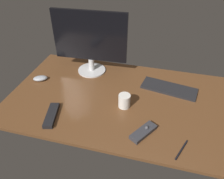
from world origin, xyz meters
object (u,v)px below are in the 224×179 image
computer_mouse (40,78)px  coffee_mug (124,101)px  keyboard (169,88)px  monitor (90,41)px  media_remote (144,132)px  pen (182,150)px  tv_remote (51,115)px

computer_mouse → coffee_mug: 64.41cm
keyboard → coffee_mug: size_ratio=4.28×
monitor → keyboard: bearing=-12.1°
keyboard → media_remote: media_remote is taller
keyboard → pen: bearing=-69.8°
monitor → computer_mouse: 43.95cm
computer_mouse → tv_remote: size_ratio=0.50×
media_remote → tv_remote: media_remote is taller
keyboard → pen: 50.19cm
media_remote → coffee_mug: 23.93cm
coffee_mug → tv_remote: bearing=-153.0°
monitor → media_remote: size_ratio=3.07×
computer_mouse → pen: 104.17cm
keyboard → tv_remote: tv_remote is taller
coffee_mug → keyboard: bearing=44.0°
keyboard → media_remote: size_ratio=2.14×
media_remote → tv_remote: size_ratio=0.87×
monitor → tv_remote: (-6.12, -53.05, -23.21)cm
monitor → keyboard: 62.86cm
computer_mouse → pen: bearing=-46.3°
computer_mouse → media_remote: media_remote is taller
tv_remote → keyboard: bearing=110.9°
keyboard → coffee_mug: (-25.33, -24.47, 3.52)cm
tv_remote → coffee_mug: coffee_mug is taller
monitor → computer_mouse: (-30.98, -21.26, -22.81)cm
computer_mouse → pen: (97.31, -37.18, -1.07)cm
tv_remote → pen: 72.66cm
media_remote → coffee_mug: coffee_mug is taller
coffee_mug → pen: coffee_mug is taller
media_remote → coffee_mug: (-14.51, 18.79, 3.00)cm
media_remote → pen: (19.62, -6.15, -0.75)cm
keyboard → computer_mouse: size_ratio=3.71×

